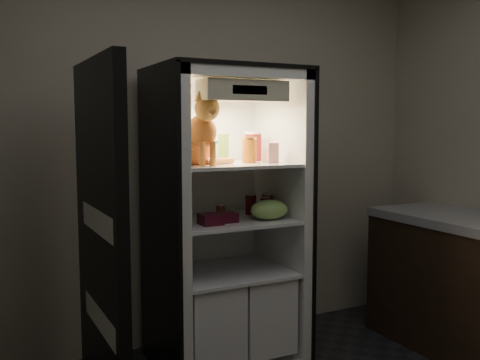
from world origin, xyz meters
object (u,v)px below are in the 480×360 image
(soda_can_a, at_px, (251,204))
(berry_box_left, at_px, (211,219))
(cream_carton, at_px, (271,153))
(soda_can_b, at_px, (267,204))
(tabby_cat, at_px, (198,137))
(soda_can_c, at_px, (265,206))
(refrigerator, at_px, (223,240))
(condiment_jar, at_px, (220,210))
(grape_bag, at_px, (269,210))
(salsa_jar, at_px, (249,150))
(mayo_tub, at_px, (218,151))
(berry_box_right, at_px, (227,217))
(parmesan_shaker, at_px, (223,148))
(pepper_jar, at_px, (253,146))

(soda_can_a, bearing_deg, berry_box_left, -149.91)
(cream_carton, bearing_deg, berry_box_left, -177.28)
(cream_carton, height_order, soda_can_b, cream_carton)
(tabby_cat, height_order, soda_can_c, tabby_cat)
(cream_carton, bearing_deg, soda_can_a, 98.76)
(tabby_cat, distance_m, soda_can_a, 0.64)
(refrigerator, relative_size, condiment_jar, 22.20)
(cream_carton, relative_size, soda_can_b, 0.91)
(soda_can_c, height_order, grape_bag, same)
(salsa_jar, xyz_separation_m, soda_can_a, (0.09, 0.14, -0.36))
(refrigerator, distance_m, mayo_tub, 0.57)
(tabby_cat, bearing_deg, mayo_tub, 42.27)
(cream_carton, height_order, berry_box_right, cream_carton)
(condiment_jar, bearing_deg, parmesan_shaker, -19.18)
(salsa_jar, height_order, berry_box_left, salsa_jar)
(mayo_tub, distance_m, soda_can_a, 0.41)
(mayo_tub, relative_size, cream_carton, 1.08)
(parmesan_shaker, bearing_deg, soda_can_c, -16.54)
(refrigerator, distance_m, condiment_jar, 0.19)
(pepper_jar, bearing_deg, soda_can_b, -64.08)
(parmesan_shaker, height_order, soda_can_b, parmesan_shaker)
(refrigerator, bearing_deg, parmesan_shaker, 43.87)
(grape_bag, relative_size, berry_box_right, 2.19)
(soda_can_a, bearing_deg, refrigerator, -173.68)
(mayo_tub, height_order, grape_bag, mayo_tub)
(grape_bag, xyz_separation_m, berry_box_right, (-0.27, 0.04, -0.03))
(salsa_jar, distance_m, soda_can_c, 0.40)
(cream_carton, bearing_deg, refrigerator, 143.29)
(pepper_jar, distance_m, berry_box_right, 0.56)
(soda_can_b, height_order, berry_box_right, soda_can_b)
(tabby_cat, xyz_separation_m, pepper_jar, (0.47, 0.19, -0.07))
(mayo_tub, xyz_separation_m, soda_can_c, (0.26, -0.17, -0.36))
(grape_bag, bearing_deg, soda_can_b, 65.13)
(tabby_cat, bearing_deg, grape_bag, -11.84)
(berry_box_right, bearing_deg, soda_can_a, 35.32)
(tabby_cat, xyz_separation_m, berry_box_right, (0.17, -0.03, -0.48))
(pepper_jar, distance_m, soda_can_a, 0.38)
(mayo_tub, bearing_deg, tabby_cat, -134.76)
(tabby_cat, distance_m, soda_can_b, 0.69)
(soda_can_a, bearing_deg, cream_carton, -81.24)
(cream_carton, bearing_deg, mayo_tub, 129.66)
(pepper_jar, relative_size, berry_box_right, 1.69)
(pepper_jar, height_order, berry_box_left, pepper_jar)
(parmesan_shaker, xyz_separation_m, salsa_jar, (0.12, -0.12, -0.01))
(soda_can_a, height_order, condiment_jar, soda_can_a)
(soda_can_b, bearing_deg, soda_can_a, 139.63)
(salsa_jar, bearing_deg, grape_bag, -42.32)
(cream_carton, relative_size, condiment_jar, 1.47)
(cream_carton, height_order, grape_bag, cream_carton)
(berry_box_right, bearing_deg, grape_bag, -8.23)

